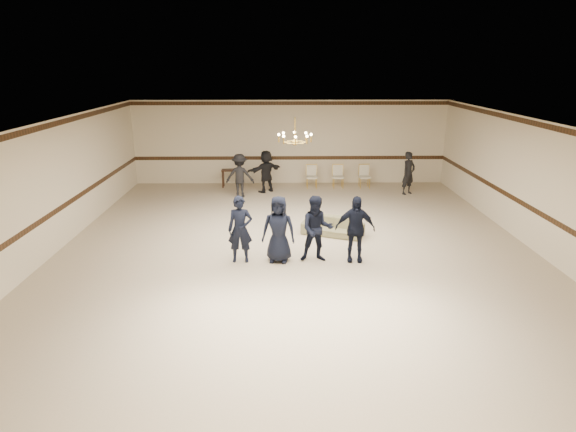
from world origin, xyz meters
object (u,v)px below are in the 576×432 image
Objects in this scene: boy_b at (279,229)px; boy_c at (317,229)px; boy_a at (240,229)px; console_table at (233,178)px; chandelier at (295,130)px; adult_right at (408,173)px; settee at (333,226)px; boy_d at (355,229)px; banquet_chair_left at (312,177)px; adult_mid at (266,171)px; banquet_chair_right at (365,177)px; banquet_chair_mid at (338,177)px; adult_left at (240,176)px.

boy_b is 0.90m from boy_c.
boy_a reaches higher than console_table.
chandelier is at bearing -69.05° from console_table.
console_table is at bearing 135.56° from adult_right.
console_table reaches higher than settee.
boy_b and boy_d have the same top height.
boy_b is 7.67m from adult_right.
adult_right is at bearing -15.30° from banquet_chair_left.
boy_c is at bearing -175.81° from boy_d.
adult_mid is 3.75m from banquet_chair_right.
chandelier reaches higher than boy_a.
settee is 5.10m from adult_mid.
boy_c is 1.87× the size of banquet_chair_right.
banquet_chair_mid is (2.24, 7.04, -0.37)m from boy_b.
chandelier is at bearing 104.09° from boy_c.
adult_left reaches higher than settee.
adult_mid is at bearing -138.21° from adult_left.
boy_d reaches higher than settee.
boy_c is at bearing -85.99° from settee.
boy_a is 1.04× the size of adult_mid.
boy_b is 0.96× the size of settee.
banquet_chair_mid is at bearing 65.40° from boy_a.
adult_left is (-1.36, 5.80, -0.03)m from boy_b.
adult_right is 3.54m from banquet_chair_left.
adult_left reaches higher than banquet_chair_mid.
boy_c is at bearing -113.28° from banquet_chair_right.
banquet_chair_mid is (1.00, 0.00, 0.00)m from banquet_chair_left.
boy_c is 7.43m from banquet_chair_right.
boy_d is 0.96× the size of settee.
boy_a is 1.00× the size of boy_d.
settee is 1.94× the size of banquet_chair_left.
banquet_chair_left is 1.00× the size of banquet_chair_right.
banquet_chair_mid is at bearing 154.81° from adult_mid.
banquet_chair_right is at bearing 151.82° from adult_mid.
adult_left and adult_mid have the same top height.
boy_b is at bearing 107.11° from adult_left.
boy_c reaches higher than adult_right.
banquet_chair_right is (2.34, 7.04, -0.37)m from boy_c.
chandelier is at bearing 64.50° from adult_mid.
banquet_chair_mid is at bearing 81.01° from boy_b.
boy_a is 1.04× the size of adult_right.
adult_mid is 5.12m from adult_right.
boy_d reaches higher than console_table.
banquet_chair_mid is at bearing 103.65° from settee.
chandelier reaches higher than adult_left.
boy_a is at bearing -179.93° from boy_c.
boy_b is at bearing -102.54° from banquet_chair_mid.
chandelier is 0.59× the size of boy_c.
boy_a is at bearing -120.83° from settee.
settee is 1.08× the size of adult_left.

